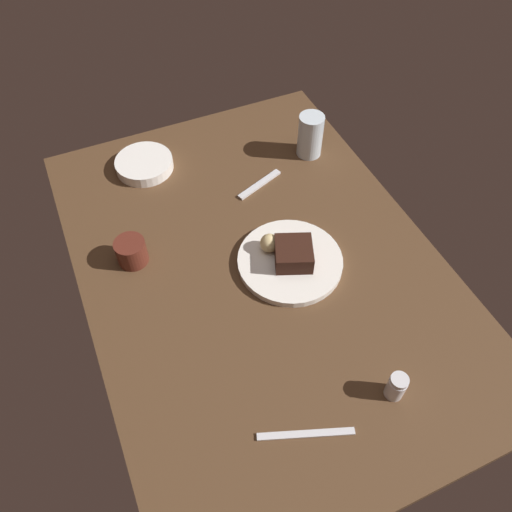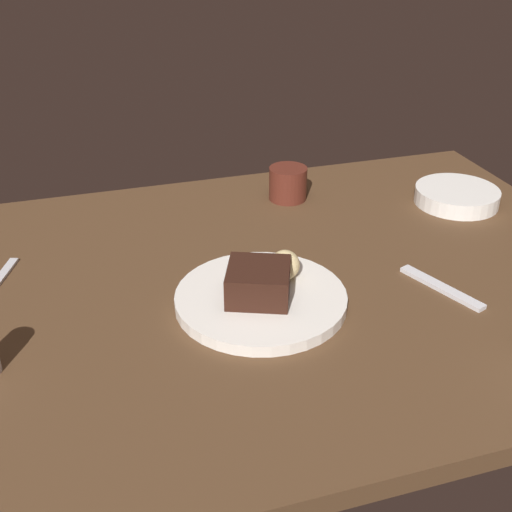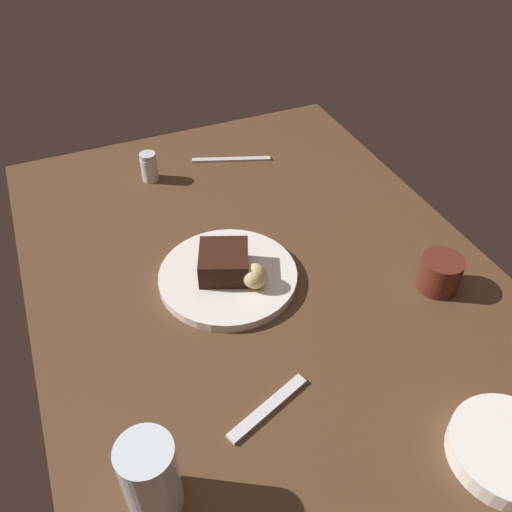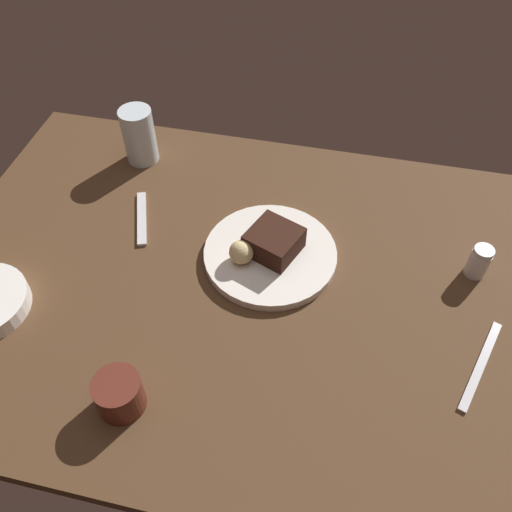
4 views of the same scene
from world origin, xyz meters
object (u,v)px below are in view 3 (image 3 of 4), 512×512
at_px(water_glass, 150,477).
at_px(coffee_cup, 440,273).
at_px(butter_knife, 231,159).
at_px(salt_shaker, 149,167).
at_px(dessert_plate, 228,276).
at_px(dessert_spoon, 268,408).
at_px(side_bowl, 508,450).
at_px(bread_roll, 255,276).
at_px(chocolate_cake_slice, 224,262).

distance_m(water_glass, coffee_cup, 0.60).
bearing_deg(butter_knife, salt_shaker, 21.04).
height_order(dessert_plate, dessert_spoon, dessert_plate).
height_order(water_glass, side_bowl, water_glass).
xyz_separation_m(salt_shaker, water_glass, (0.73, -0.18, 0.03)).
distance_m(bread_roll, water_glass, 0.40).
xyz_separation_m(bread_roll, dessert_spoon, (0.23, -0.08, -0.04)).
bearing_deg(salt_shaker, dessert_plate, 6.85).
relative_size(salt_shaker, water_glass, 0.53).
xyz_separation_m(water_glass, butter_knife, (-0.73, 0.38, -0.06)).
distance_m(dessert_plate, water_glass, 0.42).
bearing_deg(salt_shaker, bread_roll, 10.41).
bearing_deg(salt_shaker, water_glass, -14.20).
bearing_deg(coffee_cup, chocolate_cake_slice, -115.86).
relative_size(chocolate_cake_slice, bread_roll, 1.95).
relative_size(coffee_cup, butter_knife, 0.39).
height_order(bread_roll, coffee_cup, coffee_cup).
distance_m(bread_roll, coffee_cup, 0.33).
bearing_deg(coffee_cup, dessert_spoon, -73.63).
relative_size(chocolate_cake_slice, coffee_cup, 1.20).
bearing_deg(side_bowl, dessert_spoon, -125.77).
height_order(bread_roll, salt_shaker, salt_shaker).
distance_m(salt_shaker, butter_knife, 0.20).
height_order(dessert_plate, butter_knife, dessert_plate).
xyz_separation_m(dessert_plate, bread_roll, (0.05, 0.03, 0.03)).
distance_m(salt_shaker, water_glass, 0.75).
bearing_deg(dessert_plate, bread_roll, 34.37).
bearing_deg(dessert_plate, butter_knife, 158.15).
relative_size(dessert_spoon, butter_knife, 0.79).
xyz_separation_m(dessert_plate, salt_shaker, (-0.38, -0.05, 0.02)).
xyz_separation_m(salt_shaker, dessert_spoon, (0.66, 0.00, -0.03)).
bearing_deg(chocolate_cake_slice, salt_shaker, -173.78).
xyz_separation_m(dessert_plate, butter_knife, (-0.39, 0.15, -0.01)).
xyz_separation_m(water_glass, dessert_spoon, (-0.07, 0.19, -0.06)).
distance_m(bread_roll, side_bowl, 0.47).
xyz_separation_m(side_bowl, coffee_cup, (-0.31, 0.12, 0.02)).
relative_size(salt_shaker, coffee_cup, 0.90).
bearing_deg(bread_roll, dessert_spoon, -18.36).
xyz_separation_m(water_glass, side_bowl, (0.13, 0.46, -0.05)).
bearing_deg(bread_roll, water_glass, -41.65).
bearing_deg(chocolate_cake_slice, side_bowl, 25.90).
relative_size(dessert_plate, chocolate_cake_slice, 2.84).
xyz_separation_m(chocolate_cake_slice, coffee_cup, (0.17, 0.35, -0.01)).
xyz_separation_m(bread_roll, salt_shaker, (-0.43, -0.08, -0.01)).
xyz_separation_m(water_glass, coffee_cup, (-0.18, 0.57, -0.03)).
bearing_deg(butter_knife, dessert_spoon, 93.60).
height_order(bread_roll, water_glass, water_glass).
height_order(side_bowl, dessert_spoon, side_bowl).
xyz_separation_m(dessert_plate, coffee_cup, (0.16, 0.34, 0.02)).
xyz_separation_m(salt_shaker, coffee_cup, (0.55, 0.39, -0.00)).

